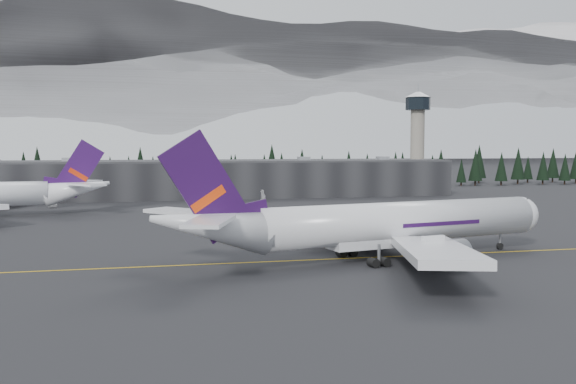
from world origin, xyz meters
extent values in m
plane|color=black|center=(0.00, 0.00, 0.00)|extent=(1400.00, 1400.00, 0.00)
cube|color=gold|center=(0.00, -2.00, 0.01)|extent=(400.00, 0.40, 0.02)
cube|color=black|center=(0.00, 125.00, 6.00)|extent=(160.00, 30.00, 12.00)
cube|color=#333335|center=(0.00, 125.00, 12.30)|extent=(160.00, 30.00, 0.60)
cylinder|color=gray|center=(75.00, 128.00, 16.00)|extent=(5.20, 5.20, 32.00)
cylinder|color=black|center=(75.00, 128.00, 33.25)|extent=(9.20, 9.20, 4.50)
cone|color=silver|center=(75.00, 128.00, 36.70)|extent=(10.00, 10.00, 2.00)
cube|color=black|center=(0.00, 162.00, 7.50)|extent=(360.00, 20.00, 15.00)
cylinder|color=silver|center=(13.06, -3.59, 5.77)|extent=(48.58, 15.88, 6.30)
sphere|color=silver|center=(36.72, 1.27, 5.77)|extent=(6.30, 6.30, 6.30)
cone|color=silver|center=(-17.80, -9.92, 6.72)|extent=(18.54, 9.72, 9.12)
cube|color=silver|center=(3.62, 11.09, 4.09)|extent=(25.22, 28.02, 2.69)
cylinder|color=gray|center=(10.95, 6.70, 2.31)|extent=(7.49, 5.28, 3.99)
cube|color=silver|center=(10.16, -20.80, 4.09)|extent=(16.37, 30.59, 2.69)
cylinder|color=gray|center=(15.17, -13.87, 2.31)|extent=(7.49, 5.28, 3.99)
cube|color=#2A0D40|center=(-18.31, -10.02, 12.07)|extent=(13.13, 3.19, 15.64)
cube|color=#EF400E|center=(-18.11, -9.98, 10.50)|extent=(5.13, 1.61, 3.85)
cube|color=silver|center=(-21.12, -4.17, 8.19)|extent=(11.20, 11.77, 0.52)
cube|color=silver|center=(-18.59, -16.51, 8.19)|extent=(8.13, 12.45, 0.52)
cylinder|color=black|center=(32.60, 0.42, 1.57)|extent=(0.52, 0.52, 3.15)
cylinder|color=black|center=(4.91, -0.44, 1.57)|extent=(0.52, 0.52, 3.15)
cylinder|color=black|center=(6.81, -9.69, 1.57)|extent=(0.52, 0.52, 3.15)
cone|color=white|center=(-42.97, 76.20, 6.54)|extent=(17.72, 7.90, 8.88)
cube|color=#32104E|center=(-42.47, 76.26, 11.75)|extent=(12.93, 1.87, 15.22)
cube|color=red|center=(-42.67, 76.23, 10.22)|extent=(5.02, 1.09, 3.75)
cube|color=white|center=(-40.30, 70.32, 7.97)|extent=(10.33, 11.80, 0.51)
cube|color=white|center=(-41.59, 82.51, 7.97)|extent=(8.77, 12.14, 0.51)
imported|color=silver|center=(-51.42, 94.65, 0.70)|extent=(3.28, 5.42, 1.41)
imported|color=silver|center=(10.02, 97.64, 0.70)|extent=(4.10, 1.65, 1.40)
camera|label=1|loc=(-26.99, -97.02, 17.75)|focal=40.00mm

